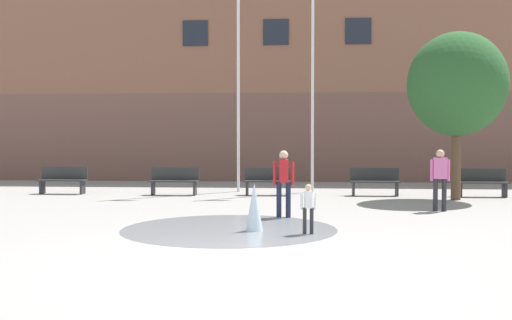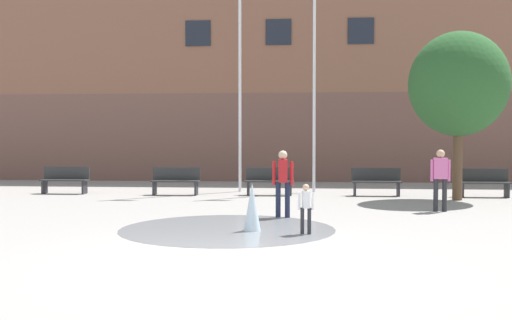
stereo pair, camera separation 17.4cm
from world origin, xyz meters
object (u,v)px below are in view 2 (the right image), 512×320
Objects in this scene: park_bench_far_right at (484,182)px; flagpole_right at (315,64)px; park_bench_near_trashcan at (376,181)px; flagpole_left at (241,57)px; park_bench_under_left_flagpole at (176,180)px; child_running at (306,205)px; adult_near_bench at (440,175)px; adult_watching at (283,178)px; park_bench_left_of_flagpoles at (65,180)px; park_bench_center at (270,181)px; street_tree_near_building at (458,84)px.

flagpole_right is at bearing 166.29° from park_bench_far_right.
flagpole_left is (-4.59, 1.17, 4.26)m from park_bench_near_trashcan.
flagpole_left reaches higher than park_bench_under_left_flagpole.
child_running is (-2.28, -8.07, 0.10)m from park_bench_near_trashcan.
adult_near_bench is 5.24m from child_running.
adult_watching is 0.19× the size of flagpole_right.
adult_watching is 2.53m from child_running.
adult_near_bench is 8.68m from flagpole_left.
child_running is at bearing -125.47° from park_bench_far_right.
park_bench_near_trashcan is 4.59m from flagpole_right.
park_bench_near_trashcan is 4.30m from adult_near_bench.
adult_watching is (7.62, -5.53, 0.45)m from park_bench_left_of_flagpoles.
flagpole_right is at bearing 125.18° from adult_near_bench.
park_bench_under_left_flagpole is at bearing -162.81° from flagpole_right.
park_bench_near_trashcan is 6.37m from flagpole_left.
park_bench_center is 1.00× the size of park_bench_near_trashcan.
park_bench_left_of_flagpoles is 0.31× the size of street_tree_near_building.
park_bench_near_trashcan is 6.31m from adult_watching.
park_bench_under_left_flagpole and park_bench_center have the same top height.
flagpole_right is 4.97m from street_tree_near_building.
flagpole_left reaches higher than flagpole_right.
flagpole_right reaches higher than park_bench_center.
park_bench_under_left_flagpole is at bearing -176.51° from park_bench_center.
park_bench_near_trashcan is at bearing 110.11° from adult_near_bench.
street_tree_near_building is (6.89, -2.34, -1.23)m from flagpole_left.
park_bench_near_trashcan is at bearing -32.18° from adult_watching.
child_running is at bearing -123.54° from street_tree_near_building.
flagpole_left is (5.86, 1.28, 4.26)m from park_bench_left_of_flagpoles.
park_bench_left_of_flagpoles is at bearing -179.68° from park_bench_center.
park_bench_far_right is 0.19× the size of flagpole_right.
adult_near_bench is 4.09m from street_tree_near_building.
park_bench_center is at bearing 0.32° from park_bench_left_of_flagpoles.
park_bench_near_trashcan is (6.60, 0.25, 0.00)m from park_bench_under_left_flagpole.
child_running is 0.11× the size of flagpole_left.
park_bench_center is at bearing -140.49° from flagpole_right.
street_tree_near_building is at bearing 73.28° from adult_near_bench.
adult_near_bench is 0.18× the size of flagpole_left.
park_bench_under_left_flagpole is 1.00× the size of park_bench_near_trashcan.
park_bench_center is 0.18× the size of flagpole_left.
child_running is at bearing -75.99° from flagpole_left.
flagpole_left is at bearing 35.34° from park_bench_under_left_flagpole.
park_bench_left_of_flagpoles is 13.15m from street_tree_near_building.
child_running is 10.02m from flagpole_right.
adult_near_bench is at bearing -19.12° from park_bench_left_of_flagpoles.
park_bench_under_left_flagpole is (3.85, -0.15, 0.00)m from park_bench_left_of_flagpoles.
adult_watching is 7.27m from street_tree_near_building.
park_bench_near_trashcan is 0.31× the size of street_tree_near_building.
park_bench_under_left_flagpole is 4.92m from flagpole_left.
flagpole_left is 2.61m from flagpole_right.
park_bench_left_of_flagpoles is 11.41m from child_running.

